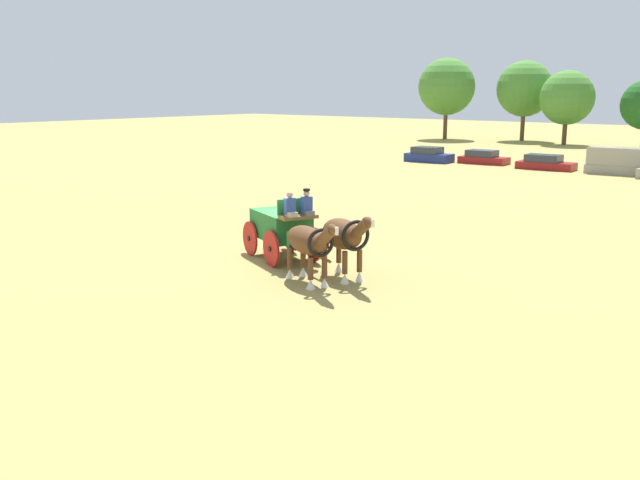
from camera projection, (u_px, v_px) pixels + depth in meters
name	position (u px, v px, depth m)	size (l,w,h in m)	color
ground_plane	(281.00, 258.00, 26.27)	(220.00, 220.00, 0.00)	#9E8C4C
show_wagon	(283.00, 227.00, 25.87)	(5.39, 3.00, 2.76)	#236B2D
draft_horse_near	(344.00, 236.00, 23.18)	(2.93, 1.73, 2.31)	brown
draft_horse_off	(309.00, 243.00, 22.59)	(3.09, 1.76, 2.21)	brown
parked_vehicle_a	(429.00, 155.00, 60.67)	(4.03, 2.12, 1.29)	navy
parked_vehicle_b	(483.00, 158.00, 59.17)	(4.10, 2.01, 1.14)	maroon
parked_vehicle_c	(545.00, 163.00, 55.01)	(4.44, 2.10, 1.15)	maroon
parked_vehicle_d	(617.00, 161.00, 51.90)	(4.36, 2.01, 1.94)	gray
tree_a	(447.00, 87.00, 86.72)	(6.93, 6.93, 9.87)	brown
tree_b	(525.00, 89.00, 84.08)	(6.60, 6.60, 9.45)	brown
tree_c	(567.00, 98.00, 78.24)	(5.97, 5.97, 8.17)	brown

